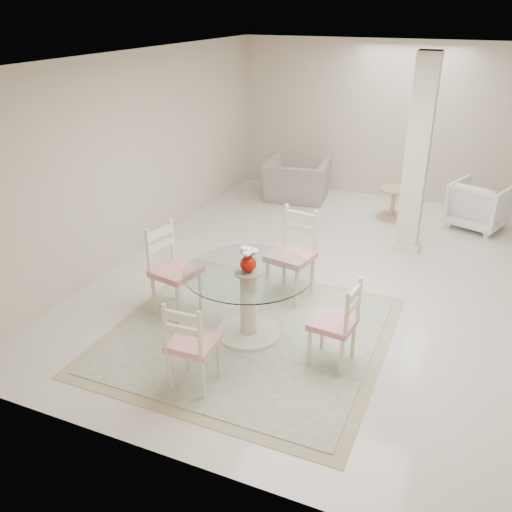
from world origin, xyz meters
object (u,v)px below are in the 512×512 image
at_px(column, 417,157).
at_px(dining_chair_east, 340,318).
at_px(dining_chair_south, 190,339).
at_px(armchair_white, 479,205).
at_px(recliner_taupe, 296,180).
at_px(side_table, 393,204).
at_px(dining_chair_north, 294,248).
at_px(dining_chair_west, 170,263).
at_px(dining_table, 248,303).
at_px(red_vase, 248,260).

relative_size(column, dining_chair_east, 2.68).
relative_size(dining_chair_south, armchair_white, 1.26).
bearing_deg(dining_chair_east, recliner_taupe, -150.20).
xyz_separation_m(recliner_taupe, side_table, (1.77, -0.25, -0.12)).
distance_m(dining_chair_north, dining_chair_west, 1.45).
bearing_deg(dining_chair_north, dining_chair_west, -132.68).
height_order(dining_chair_east, armchair_white, dining_chair_east).
xyz_separation_m(dining_chair_north, dining_chair_west, (-1.15, -0.88, -0.03)).
distance_m(dining_chair_south, armchair_white, 5.68).
distance_m(dining_table, dining_chair_north, 1.05).
xyz_separation_m(dining_chair_east, dining_chair_west, (-2.02, 0.27, 0.07)).
bearing_deg(red_vase, side_table, 79.55).
xyz_separation_m(column, side_table, (-0.42, 1.13, -1.11)).
bearing_deg(dining_table, dining_chair_east, -7.29).
bearing_deg(dining_chair_south, recliner_taupe, -82.65).
relative_size(dining_table, dining_chair_west, 1.17).
bearing_deg(side_table, dining_chair_north, -101.39).
distance_m(column, dining_table, 3.34).
distance_m(column, red_vase, 3.23).
relative_size(dining_chair_west, side_table, 2.23).
xyz_separation_m(dining_table, side_table, (0.76, 4.11, -0.15)).
distance_m(recliner_taupe, armchair_white, 3.08).
xyz_separation_m(column, red_vase, (-1.17, -2.98, -0.45)).
bearing_deg(dining_chair_north, column, 71.90).
bearing_deg(dining_chair_north, dining_table, -87.73).
height_order(red_vase, dining_chair_west, dining_chair_west).
xyz_separation_m(dining_chair_west, dining_chair_south, (0.89, -1.15, -0.06)).
distance_m(dining_chair_east, dining_chair_south, 1.43).
bearing_deg(dining_table, dining_chair_south, -96.79).
xyz_separation_m(column, dining_chair_west, (-2.19, -2.84, -0.75)).
relative_size(column, dining_chair_south, 2.65).
height_order(column, dining_chair_east, column).
xyz_separation_m(column, recliner_taupe, (-2.19, 1.38, -1.00)).
xyz_separation_m(dining_chair_east, side_table, (-0.25, 4.24, -0.29)).
bearing_deg(recliner_taupe, dining_table, 95.78).
relative_size(red_vase, recliner_taupe, 0.24).
relative_size(dining_chair_east, dining_chair_west, 0.88).
bearing_deg(dining_chair_south, dining_table, -98.86).
bearing_deg(recliner_taupe, red_vase, 95.79).
distance_m(red_vase, dining_chair_north, 1.06).
relative_size(dining_chair_west, recliner_taupe, 1.04).
relative_size(column, dining_table, 2.03).
bearing_deg(side_table, dining_table, -100.46).
distance_m(column, side_table, 1.64).
distance_m(dining_chair_north, side_table, 3.18).
height_order(dining_chair_east, dining_chair_west, dining_chair_west).
distance_m(column, dining_chair_west, 3.66).
xyz_separation_m(dining_chair_south, recliner_taupe, (-0.89, 5.37, -0.18)).
height_order(dining_chair_north, dining_chair_south, dining_chair_north).
xyz_separation_m(red_vase, dining_chair_north, (0.13, 1.02, -0.27)).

